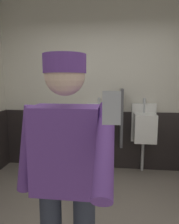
{
  "coord_description": "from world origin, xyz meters",
  "views": [
    {
      "loc": [
        0.14,
        -1.69,
        1.52
      ],
      "look_at": [
        -0.07,
        0.08,
        1.25
      ],
      "focal_mm": 32.85,
      "sensor_mm": 36.0,
      "label": 1
    }
  ],
  "objects_px": {
    "cell_phone": "(111,108)",
    "urinal_left": "(98,126)",
    "urinal_middle": "(144,127)",
    "person": "(66,167)"
  },
  "relations": [
    {
      "from": "urinal_left",
      "to": "cell_phone",
      "type": "distance_m",
      "value": 2.75
    },
    {
      "from": "urinal_middle",
      "to": "cell_phone",
      "type": "distance_m",
      "value": 2.79
    },
    {
      "from": "urinal_middle",
      "to": "cell_phone",
      "type": "bearing_deg",
      "value": -100.74
    },
    {
      "from": "urinal_middle",
      "to": "cell_phone",
      "type": "xyz_separation_m",
      "value": [
        -0.5,
        -2.66,
        0.66
      ]
    },
    {
      "from": "urinal_left",
      "to": "person",
      "type": "bearing_deg",
      "value": -90.86
    },
    {
      "from": "urinal_middle",
      "to": "person",
      "type": "height_order",
      "value": "person"
    },
    {
      "from": "urinal_middle",
      "to": "person",
      "type": "relative_size",
      "value": 0.74
    },
    {
      "from": "urinal_middle",
      "to": "cell_phone",
      "type": "relative_size",
      "value": 11.27
    },
    {
      "from": "person",
      "to": "cell_phone",
      "type": "bearing_deg",
      "value": -61.0
    },
    {
      "from": "cell_phone",
      "to": "urinal_left",
      "type": "bearing_deg",
      "value": 92.93
    }
  ]
}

